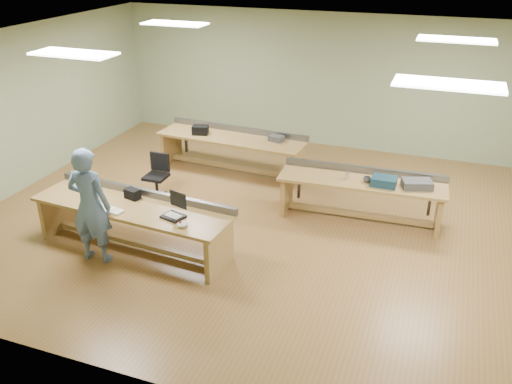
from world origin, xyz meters
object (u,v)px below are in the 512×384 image
workbench_front (134,216)px  person (90,206)px  laptop_base (173,217)px  drinks_can (347,176)px  workbench_mid (361,190)px  mug (367,179)px  camera_bag (132,194)px  workbench_back (232,145)px  task_chair (158,182)px  parts_bin_grey (417,184)px  parts_bin_teal (384,181)px

workbench_front → person: bearing=-124.4°
workbench_front → laptop_base: (0.78, -0.15, 0.20)m
drinks_can → workbench_mid: bearing=19.5°
laptop_base → mug: (2.43, 2.22, 0.03)m
person → camera_bag: size_ratio=7.74×
workbench_mid → camera_bag: bearing=-151.6°
workbench_mid → drinks_can: drinks_can is taller
workbench_back → mug: (2.97, -1.31, 0.24)m
task_chair → drinks_can: size_ratio=6.86×
workbench_mid → parts_bin_grey: 0.93m
task_chair → laptop_base: bearing=-54.8°
workbench_back → mug: workbench_back is taller
person → mug: size_ratio=14.87×
person → drinks_can: 4.15m
camera_bag → parts_bin_teal: camera_bag is taller
workbench_mid → parts_bin_grey: bearing=-4.5°
person → mug: bearing=-148.2°
camera_bag → mug: bearing=43.4°
workbench_mid → laptop_base: size_ratio=9.07×
parts_bin_teal → mug: 0.28m
workbench_front → mug: 3.83m
parts_bin_teal → drinks_can: bearing=177.2°
workbench_front → person: size_ratio=1.82×
mug → workbench_front: bearing=-147.2°
workbench_front → workbench_mid: same height
workbench_front → parts_bin_teal: size_ratio=8.05×
workbench_back → laptop_base: bearing=-77.8°
workbench_front → workbench_mid: size_ratio=1.16×
mug → workbench_back: bearing=156.3°
parts_bin_grey → mug: (-0.80, -0.06, -0.02)m
workbench_front → parts_bin_teal: (3.50, 2.04, 0.26)m
drinks_can → mug: bearing=-0.3°
task_chair → camera_bag: bearing=-73.9°
camera_bag → mug: camera_bag is taller
parts_bin_teal → drinks_can: size_ratio=3.32×
workbench_back → parts_bin_grey: (3.77, -1.24, 0.25)m
workbench_front → parts_bin_teal: bearing=34.7°
laptop_base → mug: 3.30m
drinks_can → parts_bin_grey: bearing=3.1°
workbench_mid → parts_bin_teal: 0.47m
workbench_back → laptop_base: workbench_back is taller
camera_bag → mug: 3.82m
workbench_back → parts_bin_teal: bearing=-18.7°
task_chair → mug: size_ratio=6.93×
workbench_mid → workbench_back: (-2.88, 1.22, 0.01)m
workbench_front → workbench_mid: (3.12, 2.16, -0.01)m
camera_bag → drinks_can: size_ratio=1.90×
camera_bag → drinks_can: bearing=46.1°
laptop_base → drinks_can: bearing=62.7°
person → parts_bin_teal: 4.64m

